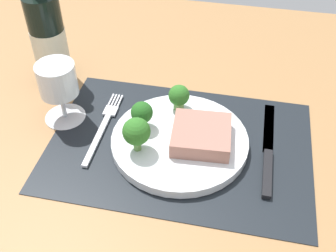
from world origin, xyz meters
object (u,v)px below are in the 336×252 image
knife (268,154)px  wine_bottle (48,38)px  fork (103,126)px  plate (180,141)px  steak (202,133)px  wine_glass (58,84)px

knife → wine_bottle: 46.85cm
fork → knife: size_ratio=0.83×
knife → plate: bearing=178.9°
steak → knife: steak is taller
fork → wine_glass: size_ratio=1.65×
steak → plate: bearing=-172.9°
steak → wine_glass: (-25.93, 2.51, 4.54)cm
steak → wine_bottle: wine_bottle is taller
fork → knife: (29.41, -0.89, 0.05)cm
steak → fork: steak is taller
wine_bottle → wine_glass: bearing=-60.4°
plate → knife: plate is taller
fork → wine_glass: (-7.96, 1.55, 7.27)cm
steak → fork: (-17.97, 0.96, -2.74)cm
knife → wine_bottle: (-43.87, 13.89, 8.82)cm
fork → steak: bearing=-5.3°
wine_glass → fork: bearing=-11.0°
fork → wine_bottle: bearing=135.8°
knife → wine_glass: wine_glass is taller
knife → wine_glass: size_ratio=1.97×
wine_bottle → plate: bearing=-26.6°
steak → knife: size_ratio=0.42×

